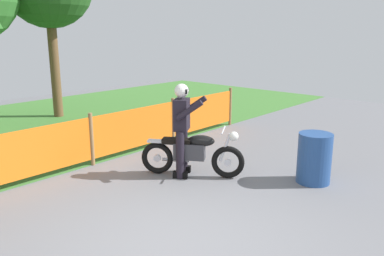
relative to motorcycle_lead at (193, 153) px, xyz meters
The scene contains 5 objects.
ground 2.49m from the motorcycle_lead, 145.30° to the right, with size 24.00×24.00×0.02m, color slate.
barrier_fence 2.74m from the motorcycle_lead, 137.21° to the left, with size 11.43×0.08×1.05m.
motorcycle_lead is the anchor object (origin of this frame).
rider_lead 0.51m from the motorcycle_lead, 122.09° to the left, with size 0.71×0.72×1.69m.
spare_drum 2.13m from the motorcycle_lead, 56.77° to the right, with size 0.58×0.58×0.88m, color navy.
Camera 1 is at (-3.11, -3.16, 2.61)m, focal length 37.08 mm.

